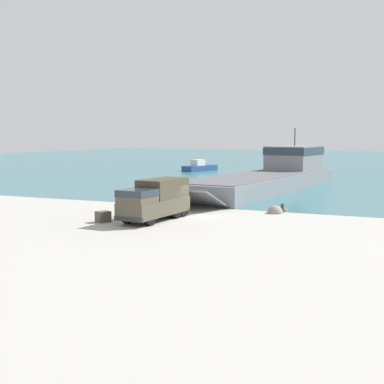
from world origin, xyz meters
The scene contains 13 objects.
ground_plane centered at (0.00, 0.00, 0.00)m, with size 240.00×240.00×0.00m, color #A8A59E.
water_surface centered at (0.00, 94.98, 0.00)m, with size 240.00×180.00×0.01m, color #336B75.
landing_craft centered at (-0.08, 24.00, 1.78)m, with size 10.96×35.97×7.46m.
military_truck centered at (-1.91, -3.27, 1.63)m, with size 2.84×7.39×3.13m.
soldier_on_ramp centered at (-5.35, -2.94, 1.00)m, with size 0.25×0.45×1.73m.
moored_boat_a centered at (-21.04, 50.41, 0.69)m, with size 4.49×7.76×2.09m.
moored_boat_b centered at (-1.87, 47.06, 0.76)m, with size 3.38×8.75×2.28m.
mooring_bollard centered at (6.08, 4.59, 0.45)m, with size 0.31×0.31×0.83m.
cargo_crate centered at (-5.09, -5.61, 0.41)m, with size 0.82×0.99×0.82m, color #4C4738.
shoreline_rock_a centered at (-10.28, 6.24, 0.00)m, with size 0.56×0.56×0.56m, color gray.
shoreline_rock_b centered at (5.32, 4.81, 0.00)m, with size 0.52×0.52×0.52m, color #66605B.
shoreline_rock_c centered at (5.57, 4.11, 0.00)m, with size 1.33×1.33×1.33m, color gray.
shoreline_rock_d centered at (5.97, 5.77, 0.00)m, with size 0.53×0.53×0.53m, color gray.
Camera 1 is at (17.15, -39.30, 6.55)m, focal length 50.00 mm.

